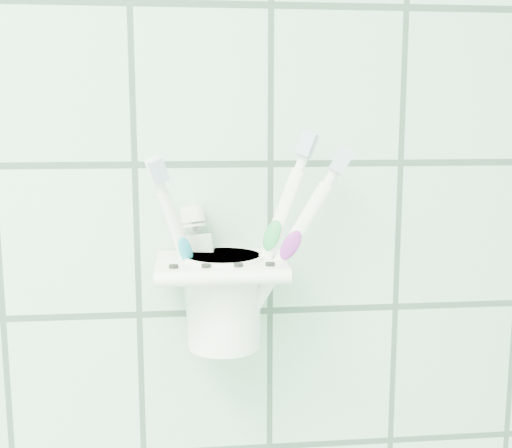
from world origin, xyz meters
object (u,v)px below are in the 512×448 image
toothbrush_blue (233,232)px  toothpaste_tube (206,262)px  toothbrush_orange (232,232)px  holder_bracket (221,267)px  cup (224,297)px  toothbrush_pink (210,241)px

toothbrush_blue → toothpaste_tube: size_ratio=1.58×
toothbrush_orange → toothpaste_tube: 0.05m
holder_bracket → toothpaste_tube: toothpaste_tube is taller
toothbrush_blue → toothbrush_orange: (-0.00, -0.00, -0.00)m
cup → toothpaste_tube: (-0.02, 0.01, 0.03)m
cup → toothbrush_orange: 0.07m
toothbrush_pink → toothpaste_tube: 0.02m
toothbrush_blue → toothbrush_pink: bearing=157.9°
holder_bracket → toothbrush_pink: toothbrush_pink is taller
cup → toothbrush_blue: size_ratio=0.43×
cup → toothbrush_pink: 0.06m
cup → toothbrush_pink: size_ratio=0.49×
holder_bracket → toothbrush_pink: size_ratio=0.65×
cup → toothbrush_pink: bearing=136.1°
holder_bracket → toothpaste_tube: size_ratio=0.90×
toothpaste_tube → toothbrush_blue: bearing=-30.1°
holder_bracket → toothbrush_orange: toothbrush_orange is taller
cup → toothbrush_orange: (0.01, -0.02, 0.07)m
toothbrush_orange → toothbrush_blue: bearing=65.4°
toothpaste_tube → holder_bracket: bearing=-27.9°
toothbrush_pink → toothbrush_blue: size_ratio=0.88×
toothbrush_pink → toothbrush_blue: 0.04m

